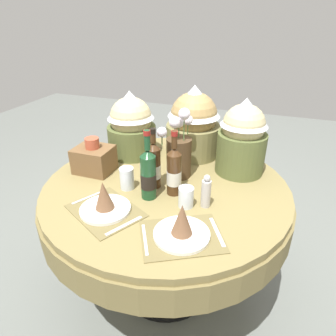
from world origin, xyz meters
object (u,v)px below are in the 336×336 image
Objects in this scene: dining_table at (166,202)px; gift_tub_back_left at (131,122)px; place_setting_right at (182,228)px; flower_vase at (179,151)px; place_setting_left at (105,203)px; wine_bottle_right at (154,165)px; gift_tub_back_centre at (194,120)px; woven_basket_side_left at (94,158)px; wine_bottle_rear at (148,174)px; pepper_mill at (206,192)px; wine_bottle_left at (174,171)px; tumbler_near_left at (127,178)px; gift_tub_back_right at (243,134)px; tumbler_near_right at (186,197)px.

gift_tub_back_left is (-0.34, 0.30, 0.34)m from dining_table.
gift_tub_back_left is at bearing 128.96° from place_setting_right.
flower_vase is 0.97× the size of gift_tub_back_left.
wine_bottle_right is at bearing 65.86° from place_setting_left.
gift_tub_back_centre reaches higher than woven_basket_side_left.
wine_bottle_rear reaches higher than woven_basket_side_left.
gift_tub_back_left is 0.40m from gift_tub_back_centre.
pepper_mill is at bearing 80.70° from place_setting_right.
wine_bottle_left is (-0.14, 0.31, 0.08)m from place_setting_right.
wine_bottle_rear reaches higher than wine_bottle_left.
gift_tub_back_right is (0.53, 0.39, 0.17)m from tumbler_near_left.
tumbler_near_right is at bearing -45.78° from dining_table.
gift_tub_back_centre reaches higher than wine_bottle_right.
tumbler_near_left is (0.00, 0.23, 0.01)m from place_setting_left.
gift_tub_back_centre reaches higher than place_setting_right.
woven_basket_side_left is at bearing 159.34° from wine_bottle_rear.
flower_vase is at bearing 12.88° from woven_basket_side_left.
place_setting_left is 0.48m from pepper_mill.
tumbler_near_left is 1.16× the size of tumbler_near_right.
wine_bottle_left is 0.47m from gift_tub_back_right.
pepper_mill is at bearing -11.05° from woven_basket_side_left.
pepper_mill is 0.81× the size of woven_basket_side_left.
gift_tub_back_centre is (0.22, 0.76, 0.19)m from place_setting_left.
wine_bottle_right reaches higher than dining_table.
gift_tub_back_left is at bearing 153.99° from flower_vase.
tumbler_near_left is at bearing 170.72° from tumbler_near_right.
wine_bottle_left reaches higher than dining_table.
tumbler_near_left is (-0.14, 0.04, -0.07)m from wine_bottle_rear.
wine_bottle_rear is (-0.25, 0.23, 0.09)m from place_setting_right.
pepper_mill is at bearing 20.10° from tumbler_near_right.
place_setting_left reaches higher than tumbler_near_right.
gift_tub_back_centre reaches higher than gift_tub_back_right.
place_setting_right is 0.94× the size of gift_tub_back_centre.
dining_table is at bearing 32.15° from tumbler_near_left.
place_setting_left is 0.94× the size of gift_tub_back_centre.
wine_bottle_right is 0.49m from gift_tub_back_centre.
gift_tub_back_centre is at bearing 90.73° from flower_vase.
dining_table is at bearing 133.13° from wine_bottle_left.
dining_table is at bearing -107.95° from flower_vase.
wine_bottle_left is at bearing -13.89° from wine_bottle_right.
gift_tub_back_centre reaches higher than tumbler_near_right.
woven_basket_side_left is at bearing -138.41° from gift_tub_back_centre.
wine_bottle_right is 0.79× the size of gift_tub_back_left.
tumbler_near_right is at bearing -77.49° from gift_tub_back_centre.
gift_tub_back_left is 1.97× the size of woven_basket_side_left.
wine_bottle_left is at bearing -85.52° from gift_tub_back_centre.
flower_vase is at bearing -89.27° from gift_tub_back_centre.
dining_table is 3.27× the size of gift_tub_back_left.
tumbler_near_left is (-0.39, 0.28, 0.01)m from place_setting_right.
flower_vase is 0.19m from wine_bottle_left.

